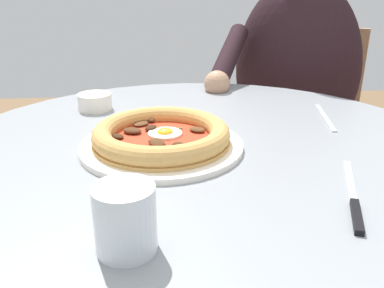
# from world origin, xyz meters

# --- Properties ---
(dining_table) EXTENTS (0.99, 0.99, 0.72)m
(dining_table) POSITION_xyz_m (0.00, 0.00, 0.55)
(dining_table) COLOR gray
(dining_table) RESTS_ON ground
(pizza_on_plate) EXTENTS (0.29, 0.29, 0.05)m
(pizza_on_plate) POSITION_xyz_m (-0.07, 0.01, 0.74)
(pizza_on_plate) COLOR white
(pizza_on_plate) RESTS_ON dining_table
(water_glass) EXTENTS (0.07, 0.07, 0.08)m
(water_glass) POSITION_xyz_m (-0.12, -0.28, 0.75)
(water_glass) COLOR silver
(water_glass) RESTS_ON dining_table
(steak_knife) EXTENTS (0.09, 0.21, 0.01)m
(steak_knife) POSITION_xyz_m (0.18, -0.21, 0.72)
(steak_knife) COLOR silver
(steak_knife) RESTS_ON dining_table
(ramekin_capers) EXTENTS (0.08, 0.08, 0.04)m
(ramekin_capers) POSITION_xyz_m (-0.22, 0.26, 0.74)
(ramekin_capers) COLOR white
(ramekin_capers) RESTS_ON dining_table
(fork_utensil) EXTENTS (0.04, 0.18, 0.00)m
(fork_utensil) POSITION_xyz_m (0.28, 0.15, 0.72)
(fork_utensil) COLOR #BCBCC1
(fork_utensil) RESTS_ON dining_table
(diner_person) EXTENTS (0.54, 0.44, 1.19)m
(diner_person) POSITION_xyz_m (0.36, 0.59, 0.54)
(diner_person) COLOR #282833
(diner_person) RESTS_ON ground
(cafe_chair_diner) EXTENTS (0.57, 0.57, 0.84)m
(cafe_chair_diner) POSITION_xyz_m (0.43, 0.71, 0.51)
(cafe_chair_diner) COLOR #957050
(cafe_chair_diner) RESTS_ON ground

